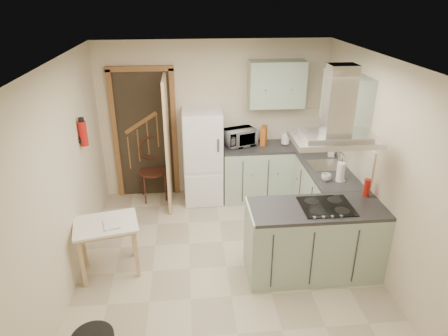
{
  "coord_description": "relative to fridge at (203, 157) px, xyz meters",
  "views": [
    {
      "loc": [
        -0.42,
        -4.02,
        3.18
      ],
      "look_at": [
        0.01,
        0.45,
        1.15
      ],
      "focal_mm": 32.0,
      "sensor_mm": 36.0,
      "label": 1
    }
  ],
  "objects": [
    {
      "name": "floor",
      "position": [
        0.2,
        -1.8,
        -0.75
      ],
      "size": [
        4.2,
        4.2,
        0.0
      ],
      "primitive_type": "plane",
      "color": "#BCB092",
      "rests_on": "ground"
    },
    {
      "name": "ceiling",
      "position": [
        0.2,
        -1.8,
        1.75
      ],
      "size": [
        4.2,
        4.2,
        0.0
      ],
      "primitive_type": "plane",
      "rotation": [
        3.14,
        0.0,
        0.0
      ],
      "color": "silver",
      "rests_on": "back_wall"
    },
    {
      "name": "back_wall",
      "position": [
        0.2,
        0.3,
        0.5
      ],
      "size": [
        3.6,
        0.0,
        3.6
      ],
      "primitive_type": "plane",
      "rotation": [
        1.57,
        0.0,
        0.0
      ],
      "color": "beige",
      "rests_on": "floor"
    },
    {
      "name": "left_wall",
      "position": [
        -1.6,
        -1.8,
        0.5
      ],
      "size": [
        0.0,
        4.2,
        4.2
      ],
      "primitive_type": "plane",
      "rotation": [
        1.57,
        0.0,
        1.57
      ],
      "color": "beige",
      "rests_on": "floor"
    },
    {
      "name": "right_wall",
      "position": [
        2.0,
        -1.8,
        0.5
      ],
      "size": [
        0.0,
        4.2,
        4.2
      ],
      "primitive_type": "plane",
      "rotation": [
        1.57,
        0.0,
        -1.57
      ],
      "color": "beige",
      "rests_on": "floor"
    },
    {
      "name": "doorway",
      "position": [
        -0.9,
        0.27,
        0.3
      ],
      "size": [
        1.1,
        0.12,
        2.1
      ],
      "primitive_type": "cube",
      "color": "brown",
      "rests_on": "floor"
    },
    {
      "name": "fridge",
      "position": [
        0.0,
        0.0,
        0.0
      ],
      "size": [
        0.6,
        0.6,
        1.5
      ],
      "primitive_type": "cube",
      "color": "white",
      "rests_on": "floor"
    },
    {
      "name": "counter_back",
      "position": [
        0.86,
        0.0,
        -0.3
      ],
      "size": [
        1.08,
        0.6,
        0.9
      ],
      "primitive_type": "cube",
      "color": "#9EB2A0",
      "rests_on": "floor"
    },
    {
      "name": "counter_right",
      "position": [
        1.7,
        -0.68,
        -0.3
      ],
      "size": [
        0.6,
        1.95,
        0.9
      ],
      "primitive_type": "cube",
      "color": "#9EB2A0",
      "rests_on": "floor"
    },
    {
      "name": "splashback",
      "position": [
        1.16,
        0.29,
        0.4
      ],
      "size": [
        1.68,
        0.02,
        0.5
      ],
      "primitive_type": "cube",
      "color": "beige",
      "rests_on": "counter_back"
    },
    {
      "name": "wall_cabinet_back",
      "position": [
        1.15,
        0.12,
        1.1
      ],
      "size": [
        0.85,
        0.35,
        0.7
      ],
      "primitive_type": "cube",
      "color": "#9EB2A0",
      "rests_on": "back_wall"
    },
    {
      "name": "wall_cabinet_right",
      "position": [
        1.82,
        -0.95,
        1.1
      ],
      "size": [
        0.35,
        0.9,
        0.7
      ],
      "primitive_type": "cube",
      "color": "#9EB2A0",
      "rests_on": "right_wall"
    },
    {
      "name": "peninsula",
      "position": [
        1.22,
        -1.98,
        -0.3
      ],
      "size": [
        1.55,
        0.65,
        0.9
      ],
      "primitive_type": "cube",
      "color": "#9EB2A0",
      "rests_on": "floor"
    },
    {
      "name": "hob",
      "position": [
        1.32,
        -1.98,
        0.16
      ],
      "size": [
        0.58,
        0.5,
        0.01
      ],
      "primitive_type": "cube",
      "color": "black",
      "rests_on": "peninsula"
    },
    {
      "name": "extractor_hood",
      "position": [
        1.32,
        -1.98,
        0.97
      ],
      "size": [
        0.9,
        0.55,
        0.1
      ],
      "primitive_type": "cube",
      "color": "silver",
      "rests_on": "ceiling"
    },
    {
      "name": "sink",
      "position": [
        1.7,
        -0.85,
        0.16
      ],
      "size": [
        0.45,
        0.4,
        0.01
      ],
      "primitive_type": "cube",
      "color": "silver",
      "rests_on": "counter_right"
    },
    {
      "name": "fire_extinguisher",
      "position": [
        -1.54,
        -0.9,
        0.75
      ],
      "size": [
        0.1,
        0.1,
        0.32
      ],
      "primitive_type": "cylinder",
      "color": "#B2140F",
      "rests_on": "left_wall"
    },
    {
      "name": "drop_leaf_table",
      "position": [
        -1.22,
        -1.74,
        -0.41
      ],
      "size": [
        0.82,
        0.68,
        0.68
      ],
      "primitive_type": "cube",
      "rotation": [
        0.0,
        0.0,
        0.2
      ],
      "color": "tan",
      "rests_on": "floor"
    },
    {
      "name": "bentwood_chair",
      "position": [
        -0.81,
        0.11,
        -0.28
      ],
      "size": [
        0.5,
        0.5,
        0.93
      ],
      "primitive_type": "cube",
      "rotation": [
        0.0,
        0.0,
        0.23
      ],
      "color": "#4C1E19",
      "rests_on": "floor"
    },
    {
      "name": "microwave",
      "position": [
        0.59,
        0.06,
        0.28
      ],
      "size": [
        0.57,
        0.48,
        0.27
      ],
      "primitive_type": "imported",
      "rotation": [
        0.0,
        0.0,
        0.37
      ],
      "color": "black",
      "rests_on": "counter_back"
    },
    {
      "name": "kettle",
      "position": [
        1.32,
        0.02,
        0.24
      ],
      "size": [
        0.14,
        0.14,
        0.19
      ],
      "primitive_type": "cylinder",
      "rotation": [
        0.0,
        0.0,
        0.11
      ],
      "color": "white",
      "rests_on": "counter_back"
    },
    {
      "name": "cereal_box",
      "position": [
        0.98,
        0.07,
        0.3
      ],
      "size": [
        0.14,
        0.21,
        0.29
      ],
      "primitive_type": "cube",
      "rotation": [
        0.0,
        0.0,
        -0.35
      ],
      "color": "#BE5816",
      "rests_on": "counter_back"
    },
    {
      "name": "soap_bottle",
      "position": [
        1.88,
        -0.52,
        0.25
      ],
      "size": [
        0.11,
        0.11,
        0.19
      ],
      "primitive_type": "imported",
      "rotation": [
        0.0,
        0.0,
        -0.26
      ],
      "color": "#B8BBC6",
      "rests_on": "counter_right"
    },
    {
      "name": "paper_towel",
      "position": [
        1.72,
        -1.34,
        0.28
      ],
      "size": [
        0.12,
        0.12,
        0.26
      ],
      "primitive_type": "cylinder",
      "rotation": [
        0.0,
        0.0,
        0.12
      ],
      "color": "white",
      "rests_on": "counter_right"
    },
    {
      "name": "cup",
      "position": [
        1.54,
        -1.32,
        0.2
      ],
      "size": [
        0.15,
        0.15,
        0.1
      ],
      "primitive_type": "imported",
      "rotation": [
        0.0,
        0.0,
        -0.23
      ],
      "color": "white",
      "rests_on": "counter_right"
    },
    {
      "name": "red_bottle",
      "position": [
        1.88,
        -1.76,
        0.26
      ],
      "size": [
        0.09,
        0.09,
        0.22
      ],
      "primitive_type": "cylinder",
      "rotation": [
        0.0,
        0.0,
        -0.15
      ],
      "color": "#B61B0F",
      "rests_on": "peninsula"
    },
    {
      "name": "book",
      "position": [
        -1.23,
        -1.8,
        -0.02
      ],
      "size": [
        0.24,
        0.28,
        0.11
      ],
      "primitive_type": "imported",
      "rotation": [
        0.0,
        0.0,
        0.27
      ],
      "color": "maroon",
      "rests_on": "drop_leaf_table"
    }
  ]
}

